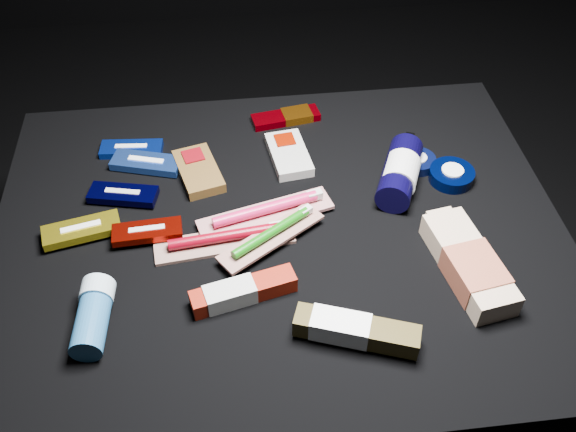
{
  "coord_description": "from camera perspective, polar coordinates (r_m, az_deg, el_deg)",
  "views": [
    {
      "loc": [
        -0.07,
        -0.75,
        1.2
      ],
      "look_at": [
        0.01,
        0.01,
        0.42
      ],
      "focal_mm": 40.0,
      "sensor_mm": 36.0,
      "label": 1
    }
  ],
  "objects": [
    {
      "name": "toothpaste_carton_red",
      "position": [
        0.99,
        -4.39,
        -6.79
      ],
      "size": [
        0.17,
        0.07,
        0.03
      ],
      "rotation": [
        0.0,
        0.0,
        0.24
      ],
      "color": "maroon",
      "rests_on": "cloth_table"
    },
    {
      "name": "luna_bar_4",
      "position": [
        1.1,
        -12.4,
        -1.35
      ],
      "size": [
        0.12,
        0.05,
        0.02
      ],
      "rotation": [
        0.0,
        0.0,
        0.05
      ],
      "color": "#6E0A03",
      "rests_on": "cloth_table"
    },
    {
      "name": "lotion_bottle",
      "position": [
        1.18,
        9.93,
        3.84
      ],
      "size": [
        0.12,
        0.2,
        0.06
      ],
      "rotation": [
        0.0,
        0.0,
        -0.41
      ],
      "color": "black",
      "rests_on": "cloth_table"
    },
    {
      "name": "luna_bar_3",
      "position": [
        1.13,
        -17.87,
        -1.18
      ],
      "size": [
        0.14,
        0.07,
        0.02
      ],
      "rotation": [
        0.0,
        0.0,
        0.22
      ],
      "color": "#AF9D15",
      "rests_on": "cloth_table"
    },
    {
      "name": "toothpaste_carton_green",
      "position": [
        0.95,
        5.6,
        -10.0
      ],
      "size": [
        0.18,
        0.1,
        0.04
      ],
      "rotation": [
        0.0,
        0.0,
        -0.35
      ],
      "color": "#3F3311",
      "rests_on": "cloth_table"
    },
    {
      "name": "luna_bar_2",
      "position": [
        1.18,
        -14.45,
        1.87
      ],
      "size": [
        0.13,
        0.07,
        0.02
      ],
      "rotation": [
        0.0,
        0.0,
        -0.23
      ],
      "color": "black",
      "rests_on": "cloth_table"
    },
    {
      "name": "luna_bar_1",
      "position": [
        1.24,
        -12.46,
        4.64
      ],
      "size": [
        0.14,
        0.08,
        0.02
      ],
      "rotation": [
        0.0,
        0.0,
        -0.29
      ],
      "color": "#254EB0",
      "rests_on": "cloth_table"
    },
    {
      "name": "clif_bar_1",
      "position": [
        1.23,
        0.02,
        5.64
      ],
      "size": [
        0.08,
        0.13,
        0.02
      ],
      "rotation": [
        0.0,
        0.0,
        0.13
      ],
      "color": "beige",
      "rests_on": "cloth_table"
    },
    {
      "name": "toothbrush_pack_0",
      "position": [
        1.08,
        -5.5,
        -2.05
      ],
      "size": [
        0.24,
        0.08,
        0.03
      ],
      "rotation": [
        0.0,
        0.0,
        0.11
      ],
      "color": "#A39E97",
      "rests_on": "cloth_table"
    },
    {
      "name": "power_bar",
      "position": [
        1.33,
        0.13,
        8.81
      ],
      "size": [
        0.14,
        0.06,
        0.02
      ],
      "rotation": [
        0.0,
        0.0,
        0.16
      ],
      "color": "#6F0007",
      "rests_on": "cloth_table"
    },
    {
      "name": "deodorant_stick",
      "position": [
        1.0,
        -16.94,
        -8.46
      ],
      "size": [
        0.06,
        0.13,
        0.05
      ],
      "rotation": [
        0.0,
        0.0,
        -0.07
      ],
      "color": "#245D91",
      "rests_on": "cloth_table"
    },
    {
      "name": "ground",
      "position": [
        1.42,
        -0.57,
        -12.33
      ],
      "size": [
        3.0,
        3.0,
        0.0
      ],
      "primitive_type": "plane",
      "color": "black",
      "rests_on": "ground"
    },
    {
      "name": "luna_bar_0",
      "position": [
        1.28,
        -13.73,
        5.81
      ],
      "size": [
        0.12,
        0.05,
        0.02
      ],
      "rotation": [
        0.0,
        0.0,
        -0.08
      ],
      "color": "navy",
      "rests_on": "cloth_table"
    },
    {
      "name": "cream_tin_lower",
      "position": [
        1.22,
        14.33,
        3.55
      ],
      "size": [
        0.08,
        0.08,
        0.03
      ],
      "rotation": [
        0.0,
        0.0,
        -0.25
      ],
      "color": "black",
      "rests_on": "cloth_table"
    },
    {
      "name": "toothbrush_pack_1",
      "position": [
        1.11,
        -1.85,
        0.41
      ],
      "size": [
        0.24,
        0.11,
        0.03
      ],
      "rotation": [
        0.0,
        0.0,
        0.26
      ],
      "color": "silver",
      "rests_on": "cloth_table"
    },
    {
      "name": "toothbrush_pack_2",
      "position": [
        1.06,
        -1.38,
        -1.62
      ],
      "size": [
        0.19,
        0.15,
        0.02
      ],
      "rotation": [
        0.0,
        0.0,
        0.59
      ],
      "color": "#B4ADA9",
      "rests_on": "cloth_table"
    },
    {
      "name": "cream_tin_upper",
      "position": [
        1.24,
        11.43,
        4.77
      ],
      "size": [
        0.07,
        0.07,
        0.02
      ],
      "rotation": [
        0.0,
        0.0,
        0.0
      ],
      "color": "black",
      "rests_on": "cloth_table"
    },
    {
      "name": "clif_bar_0",
      "position": [
        1.21,
        -8.03,
        4.14
      ],
      "size": [
        0.1,
        0.14,
        0.02
      ],
      "rotation": [
        0.0,
        0.0,
        0.26
      ],
      "color": "brown",
      "rests_on": "cloth_table"
    },
    {
      "name": "bodywash_bottle",
      "position": [
        1.06,
        15.82,
        -4.22
      ],
      "size": [
        0.1,
        0.22,
        0.04
      ],
      "rotation": [
        0.0,
        0.0,
        0.17
      ],
      "color": "beige",
      "rests_on": "cloth_table"
    },
    {
      "name": "cloth_table",
      "position": [
        1.25,
        -0.63,
        -7.45
      ],
      "size": [
        0.98,
        0.78,
        0.4
      ],
      "primitive_type": "cube",
      "color": "black",
      "rests_on": "ground"
    }
  ]
}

